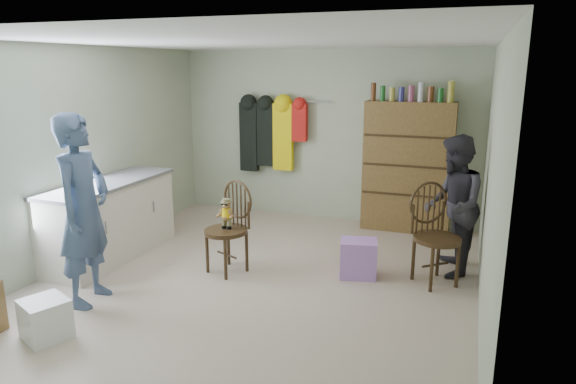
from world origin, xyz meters
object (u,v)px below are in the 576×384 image
at_px(chair_front, 230,222).
at_px(dresser, 408,166).
at_px(counter, 110,219).
at_px(chair_far, 434,230).

height_order(chair_front, dresser, dresser).
distance_m(counter, dresser, 3.97).
bearing_deg(dresser, counter, -144.32).
bearing_deg(chair_far, dresser, 66.06).
distance_m(counter, chair_front, 1.55).
xyz_separation_m(counter, chair_front, (1.55, 0.09, 0.10)).
bearing_deg(counter, chair_far, 8.57).
bearing_deg(dresser, chair_front, -126.87).
bearing_deg(chair_front, dresser, 75.02).
bearing_deg(chair_front, counter, -154.69).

